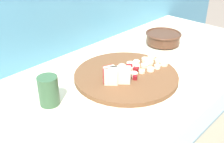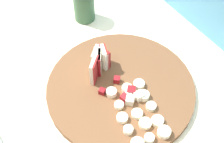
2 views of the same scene
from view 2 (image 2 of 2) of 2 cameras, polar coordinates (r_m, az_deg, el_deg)
The scene contains 6 objects.
tile_backsplash at distance 1.09m, azimuth 18.03°, elevation -3.47°, with size 2.40×0.04×1.43m, color #4C8EB2.
cutting_board at distance 0.82m, azimuth 1.49°, elevation -2.98°, with size 0.36×0.36×0.02m, color brown.
apple_wedge_fan at distance 0.82m, azimuth -2.18°, elevation 1.85°, with size 0.07×0.08×0.07m.
apple_dice_pile at distance 0.79m, azimuth 2.79°, elevation -3.87°, with size 0.09×0.08×0.02m.
banana_slice_rows at distance 0.76m, azimuth 4.58°, elevation -7.07°, with size 0.18×0.13×0.01m.
small_jar at distance 0.97m, azimuth -4.83°, elevation 11.18°, with size 0.06×0.06×0.09m, color #335638.
Camera 2 is at (0.31, -0.27, 1.57)m, focal length 53.13 mm.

